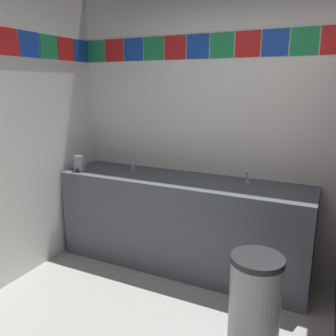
% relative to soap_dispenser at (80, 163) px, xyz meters
% --- Properties ---
extents(wall_back, '(4.37, 0.09, 2.72)m').
position_rel_soap_dispenser_xyz_m(wall_back, '(1.99, 0.51, 0.41)').
color(wall_back, white).
rests_on(wall_back, ground_plane).
extents(vanity_counter, '(2.38, 0.59, 0.88)m').
position_rel_soap_dispenser_xyz_m(vanity_counter, '(1.04, 0.18, -0.51)').
color(vanity_counter, '#4C515B').
rests_on(vanity_counter, ground_plane).
extents(faucet_left, '(0.04, 0.10, 0.14)m').
position_rel_soap_dispenser_xyz_m(faucet_left, '(0.45, 0.26, -0.03)').
color(faucet_left, silver).
rests_on(faucet_left, vanity_counter).
extents(faucet_right, '(0.04, 0.10, 0.14)m').
position_rel_soap_dispenser_xyz_m(faucet_right, '(1.64, 0.26, -0.03)').
color(faucet_right, silver).
rests_on(faucet_right, vanity_counter).
extents(soap_dispenser, '(0.09, 0.09, 0.16)m').
position_rel_soap_dispenser_xyz_m(soap_dispenser, '(0.00, 0.00, 0.00)').
color(soap_dispenser, gray).
rests_on(soap_dispenser, vanity_counter).
extents(trash_bin, '(0.34, 0.34, 0.67)m').
position_rel_soap_dispenser_xyz_m(trash_bin, '(1.93, -0.63, -0.62)').
color(trash_bin, '#999EA3').
rests_on(trash_bin, ground_plane).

